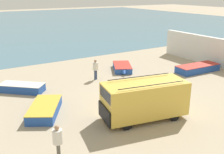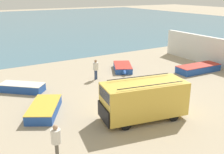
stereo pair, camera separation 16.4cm
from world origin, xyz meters
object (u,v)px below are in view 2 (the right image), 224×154
(fishing_rowboat_2, at_px, (123,68))
(fisherman_1, at_px, (56,139))
(fishing_rowboat_0, at_px, (45,108))
(fisherman_0, at_px, (96,68))
(fishing_rowboat_3, at_px, (200,68))
(parked_van, at_px, (144,99))
(fishing_rowboat_1, at_px, (20,87))

(fishing_rowboat_2, height_order, fisherman_1, fisherman_1)
(fishing_rowboat_0, distance_m, fisherman_0, 7.24)
(fishing_rowboat_3, distance_m, fisherman_0, 10.12)
(fishing_rowboat_0, distance_m, fisherman_1, 5.17)
(parked_van, distance_m, fishing_rowboat_2, 10.20)
(parked_van, xyz_separation_m, fisherman_0, (1.02, 8.03, -0.21))
(fishing_rowboat_1, xyz_separation_m, fisherman_0, (6.33, -0.51, 0.75))
(fishing_rowboat_1, xyz_separation_m, fisherman_1, (-0.54, -9.70, 0.73))
(fishing_rowboat_1, height_order, fishing_rowboat_2, fishing_rowboat_1)
(parked_van, distance_m, fishing_rowboat_0, 6.27)
(fishing_rowboat_3, distance_m, fisherman_1, 17.60)
(parked_van, distance_m, fishing_rowboat_1, 10.10)
(fishing_rowboat_0, xyz_separation_m, fishing_rowboat_2, (9.38, 5.24, -0.04))
(fishing_rowboat_2, bearing_deg, fishing_rowboat_3, 83.61)
(fisherman_1, bearing_deg, fishing_rowboat_0, 92.10)
(fisherman_0, bearing_deg, parked_van, 142.61)
(fishing_rowboat_1, bearing_deg, fisherman_1, 128.62)
(parked_van, bearing_deg, fisherman_1, 22.40)
(fishing_rowboat_3, bearing_deg, fisherman_1, -156.46)
(fishing_rowboat_3, height_order, fisherman_0, fisherman_0)
(parked_van, height_order, fishing_rowboat_2, parked_van)
(parked_van, relative_size, fishing_rowboat_3, 1.00)
(fishing_rowboat_2, xyz_separation_m, fisherman_0, (-3.51, -1.06, 0.78))
(fisherman_0, bearing_deg, fishing_rowboat_3, -137.89)
(parked_van, relative_size, fishing_rowboat_0, 1.31)
(fisherman_0, distance_m, fisherman_1, 11.48)
(fishing_rowboat_1, distance_m, fisherman_0, 6.39)
(fishing_rowboat_3, bearing_deg, fishing_rowboat_2, 149.06)
(fishing_rowboat_0, bearing_deg, fishing_rowboat_2, -30.59)
(fishing_rowboat_0, height_order, fisherman_1, fisherman_1)
(parked_van, relative_size, fisherman_1, 3.07)
(fisherman_0, bearing_deg, fisherman_1, 113.09)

